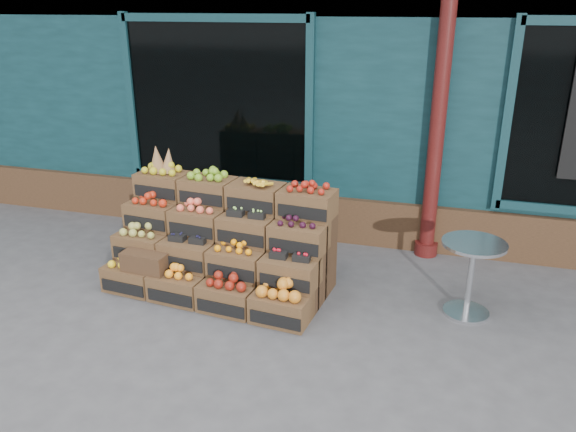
# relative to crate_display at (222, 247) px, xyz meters

# --- Properties ---
(ground) EXTENTS (60.00, 60.00, 0.00)m
(ground) POSITION_rel_crate_display_xyz_m (0.92, -0.59, -0.45)
(ground) COLOR #464649
(ground) RESTS_ON ground
(shop_facade) EXTENTS (12.00, 6.24, 4.80)m
(shop_facade) POSITION_rel_crate_display_xyz_m (0.92, 4.52, 1.95)
(shop_facade) COLOR #0E2D32
(shop_facade) RESTS_ON ground
(crate_display) EXTENTS (2.42, 1.34, 1.46)m
(crate_display) POSITION_rel_crate_display_xyz_m (0.00, 0.00, 0.00)
(crate_display) COLOR #523820
(crate_display) RESTS_ON ground
(spare_crates) EXTENTS (0.51, 0.37, 0.49)m
(spare_crates) POSITION_rel_crate_display_xyz_m (-0.69, -0.40, -0.21)
(spare_crates) COLOR #523820
(spare_crates) RESTS_ON ground
(bistro_table) EXTENTS (0.62, 0.62, 0.79)m
(bistro_table) POSITION_rel_crate_display_xyz_m (2.60, 0.10, 0.04)
(bistro_table) COLOR #ACAFB3
(bistro_table) RESTS_ON ground
(shopkeeper) EXTENTS (0.89, 0.73, 2.10)m
(shopkeeper) POSITION_rel_crate_display_xyz_m (-0.27, 2.40, 0.60)
(shopkeeper) COLOR #164D1E
(shopkeeper) RESTS_ON ground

